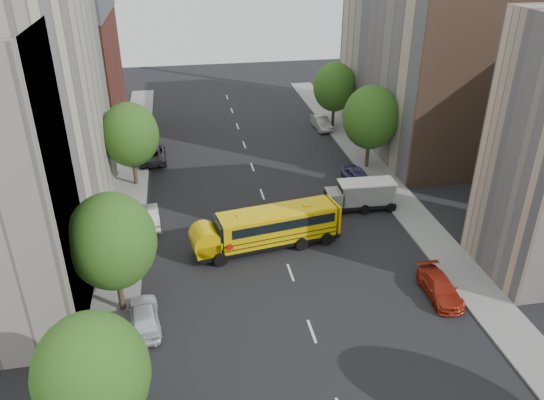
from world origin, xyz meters
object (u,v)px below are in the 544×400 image
object	(u,v)px
street_tree_4	(371,118)
safari_truck	(361,195)
street_tree_1	(112,241)
parked_car_4	(358,178)
parked_car_0	(144,316)
street_tree_0	(92,374)
school_bus	(266,227)
street_tree_2	(130,135)
parked_car_5	(321,123)
street_tree_5	(335,87)
parked_car_1	(149,216)
parked_car_3	(440,288)
parked_car_2	(153,153)

from	to	relation	value
street_tree_4	safari_truck	bearing A→B (deg)	-112.82
street_tree_1	parked_car_4	world-z (taller)	street_tree_1
parked_car_0	street_tree_0	bearing A→B (deg)	74.60
school_bus	parked_car_0	world-z (taller)	school_bus
street_tree_2	parked_car_4	world-z (taller)	street_tree_2
safari_truck	parked_car_0	xyz separation A→B (m)	(-17.23, -11.79, -0.55)
street_tree_1	parked_car_0	world-z (taller)	street_tree_1
street_tree_2	parked_car_5	size ratio (longest dim) A/B	1.79
street_tree_1	street_tree_5	xyz separation A→B (m)	(22.00, 30.00, -0.25)
school_bus	parked_car_4	distance (m)	13.09
street_tree_0	street_tree_5	distance (m)	45.65
street_tree_5	parked_car_1	bearing A→B (deg)	-136.50
street_tree_0	parked_car_1	size ratio (longest dim) A/B	1.75
street_tree_2	street_tree_5	size ratio (longest dim) A/B	1.03
school_bus	street_tree_2	bearing A→B (deg)	119.05
parked_car_1	parked_car_3	distance (m)	22.34
street_tree_4	parked_car_3	size ratio (longest dim) A/B	1.83
street_tree_1	parked_car_1	size ratio (longest dim) A/B	1.86
street_tree_0	school_bus	size ratio (longest dim) A/B	0.68
street_tree_5	parked_car_3	xyz separation A→B (m)	(-2.20, -32.21, -4.06)
safari_truck	parked_car_4	distance (m)	4.28
parked_car_2	parked_car_5	size ratio (longest dim) A/B	1.30
parked_car_1	parked_car_4	distance (m)	18.75
street_tree_4	parked_car_5	distance (m)	12.35
school_bus	parked_car_0	bearing A→B (deg)	-148.74
parked_car_2	parked_car_1	bearing A→B (deg)	87.99
safari_truck	parked_car_0	size ratio (longest dim) A/B	1.33
parked_car_5	parked_car_3	bearing A→B (deg)	-93.14
street_tree_1	parked_car_5	world-z (taller)	street_tree_1
safari_truck	parked_car_3	size ratio (longest dim) A/B	1.31
parked_car_2	parked_car_4	bearing A→B (deg)	151.04
parked_car_0	parked_car_1	world-z (taller)	parked_car_0
street_tree_0	street_tree_2	xyz separation A→B (m)	(0.00, 28.00, 0.19)
parked_car_1	street_tree_5	bearing A→B (deg)	-141.10
street_tree_0	street_tree_4	bearing A→B (deg)	51.84
street_tree_2	street_tree_1	bearing A→B (deg)	-90.00
safari_truck	street_tree_0	bearing A→B (deg)	-130.92
street_tree_1	parked_car_5	distance (m)	36.13
street_tree_1	street_tree_0	bearing A→B (deg)	-90.00
school_bus	parked_car_4	world-z (taller)	school_bus
street_tree_1	parked_car_4	xyz separation A→B (m)	(19.80, 14.07, -4.15)
street_tree_5	parked_car_4	xyz separation A→B (m)	(-2.20, -15.93, -3.90)
parked_car_2	safari_truck	bearing A→B (deg)	140.01
street_tree_4	parked_car_2	bearing A→B (deg)	165.25
street_tree_2	street_tree_4	distance (m)	22.00
safari_truck	parked_car_2	xyz separation A→B (m)	(-17.23, 13.45, -0.52)
street_tree_2	parked_car_5	bearing A→B (deg)	29.20
street_tree_0	street_tree_1	distance (m)	10.00
street_tree_2	parked_car_3	bearing A→B (deg)	-45.58
street_tree_4	parked_car_3	xyz separation A→B (m)	(-2.20, -20.21, -4.43)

